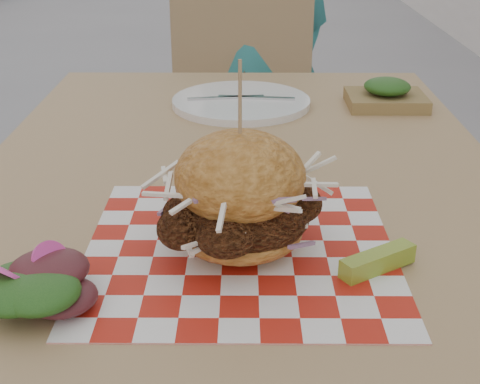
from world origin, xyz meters
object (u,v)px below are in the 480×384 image
at_px(patio_table, 240,220).
at_px(diner, 242,22).
at_px(patio_chair, 237,107).
at_px(sandwich, 240,201).

bearing_deg(patio_table, diner, 90.06).
bearing_deg(diner, patio_table, 89.73).
height_order(patio_chair, sandwich, sandwich).
bearing_deg(patio_table, patio_chair, 90.79).
xyz_separation_m(patio_chair, sandwich, (0.01, -1.20, 0.26)).
distance_m(patio_table, sandwich, 0.27).
xyz_separation_m(diner, sandwich, (0.00, -1.41, 0.05)).
distance_m(diner, sandwich, 1.41).
relative_size(diner, sandwich, 6.80).
xyz_separation_m(diner, patio_chair, (-0.01, -0.21, -0.21)).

